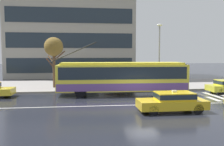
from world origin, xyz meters
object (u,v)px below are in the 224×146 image
(bus_shelter, at_px, (115,70))
(pedestrian_approaching_curb, at_px, (128,73))
(taxi_oncoming_near, at_px, (173,101))
(pedestrian_waiting_by_pole, at_px, (119,74))
(street_tree_bare, at_px, (54,48))
(pedestrian_at_shelter, at_px, (116,72))
(trolleybus, at_px, (122,77))
(street_lamp, at_px, (159,51))
(pedestrian_walking_past, at_px, (155,74))

(bus_shelter, xyz_separation_m, pedestrian_approaching_curb, (1.27, -0.57, -0.26))
(taxi_oncoming_near, xyz_separation_m, bus_shelter, (-2.42, 10.00, 1.39))
(pedestrian_waiting_by_pole, bearing_deg, street_tree_bare, 163.45)
(bus_shelter, height_order, pedestrian_approaching_curb, bus_shelter)
(pedestrian_at_shelter, bearing_deg, bus_shelter, -100.77)
(bus_shelter, bearing_deg, trolleybus, -85.47)
(trolleybus, height_order, street_lamp, street_lamp)
(pedestrian_walking_past, xyz_separation_m, street_tree_bare, (-10.56, 2.12, 2.73))
(taxi_oncoming_near, relative_size, street_tree_bare, 0.81)
(street_lamp, bearing_deg, pedestrian_approaching_curb, 176.03)
(bus_shelter, xyz_separation_m, pedestrian_walking_past, (4.11, -0.72, -0.41))
(trolleybus, bearing_deg, pedestrian_at_shelter, 90.16)
(bus_shelter, relative_size, street_lamp, 0.55)
(pedestrian_approaching_curb, bearing_deg, pedestrian_at_shelter, 120.02)
(pedestrian_approaching_curb, distance_m, pedestrian_walking_past, 2.84)
(taxi_oncoming_near, relative_size, pedestrian_at_shelter, 2.20)
(street_lamp, height_order, street_tree_bare, street_lamp)
(pedestrian_approaching_curb, height_order, street_tree_bare, street_tree_bare)
(pedestrian_at_shelter, height_order, pedestrian_walking_past, pedestrian_at_shelter)
(taxi_oncoming_near, height_order, pedestrian_at_shelter, pedestrian_at_shelter)
(trolleybus, height_order, pedestrian_waiting_by_pole, trolleybus)
(trolleybus, xyz_separation_m, pedestrian_approaching_curb, (1.02, 2.53, 0.20))
(street_tree_bare, bearing_deg, taxi_oncoming_near, -52.09)
(trolleybus, xyz_separation_m, pedestrian_waiting_by_pole, (0.08, 2.48, 0.09))
(pedestrian_walking_past, xyz_separation_m, pedestrian_waiting_by_pole, (-3.78, 0.11, 0.04))
(bus_shelter, xyz_separation_m, street_lamp, (4.46, -0.79, 2.00))
(taxi_oncoming_near, xyz_separation_m, pedestrian_approaching_curb, (-1.15, 9.43, 1.13))
(trolleybus, xyz_separation_m, pedestrian_at_shelter, (-0.01, 4.32, 0.11))
(taxi_oncoming_near, bearing_deg, pedestrian_waiting_by_pole, 102.62)
(pedestrian_waiting_by_pole, distance_m, street_lamp, 4.77)
(pedestrian_walking_past, relative_size, street_tree_bare, 0.37)
(taxi_oncoming_near, relative_size, street_lamp, 0.65)
(taxi_oncoming_near, relative_size, bus_shelter, 1.19)
(pedestrian_approaching_curb, height_order, street_lamp, street_lamp)
(pedestrian_walking_past, bearing_deg, street_tree_bare, 168.64)
(trolleybus, xyz_separation_m, taxi_oncoming_near, (2.18, -6.91, -0.93))
(taxi_oncoming_near, bearing_deg, pedestrian_at_shelter, 101.04)
(pedestrian_waiting_by_pole, relative_size, street_tree_bare, 0.37)
(taxi_oncoming_near, bearing_deg, trolleybus, 107.50)
(pedestrian_at_shelter, xyz_separation_m, pedestrian_waiting_by_pole, (0.09, -1.84, -0.02))
(bus_shelter, relative_size, pedestrian_walking_past, 1.85)
(taxi_oncoming_near, height_order, pedestrian_walking_past, pedestrian_walking_past)
(street_lamp, bearing_deg, bus_shelter, 169.95)
(trolleybus, bearing_deg, pedestrian_waiting_by_pole, 88.24)
(pedestrian_at_shelter, distance_m, pedestrian_waiting_by_pole, 1.84)
(pedestrian_waiting_by_pole, distance_m, street_tree_bare, 7.57)
(pedestrian_at_shelter, relative_size, street_lamp, 0.30)
(street_lamp, bearing_deg, pedestrian_walking_past, 169.04)
(pedestrian_approaching_curb, relative_size, pedestrian_waiting_by_pole, 1.04)
(trolleybus, height_order, street_tree_bare, street_tree_bare)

